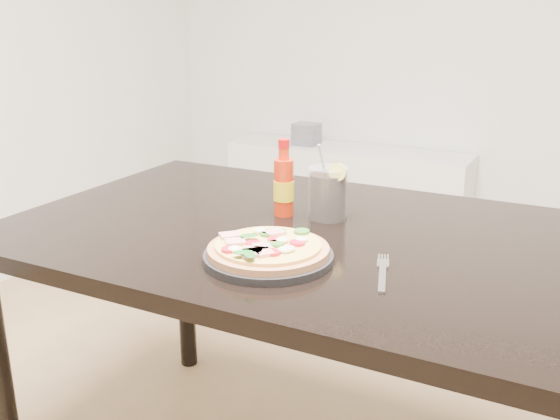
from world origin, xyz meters
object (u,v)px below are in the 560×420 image
at_px(dining_table, 303,261).
at_px(media_console, 346,190).
at_px(plate, 268,257).
at_px(fork, 383,271).
at_px(cola_cup, 328,194).
at_px(pizza, 268,248).
at_px(hot_sauce_bottle, 284,186).

distance_m(dining_table, media_console, 2.18).
distance_m(plate, fork, 0.23).
relative_size(cola_cup, fork, 1.01).
distance_m(pizza, media_console, 2.41).
relative_size(hot_sauce_bottle, media_console, 0.14).
relative_size(dining_table, fork, 7.57).
height_order(dining_table, plate, plate).
xyz_separation_m(dining_table, cola_cup, (0.02, 0.10, 0.14)).
bearing_deg(cola_cup, plate, -89.67).
distance_m(plate, cola_cup, 0.32).
height_order(plate, pizza, pizza).
bearing_deg(cola_cup, dining_table, -100.56).
xyz_separation_m(plate, cola_cup, (-0.00, 0.31, 0.05)).
height_order(cola_cup, fork, cola_cup).
height_order(pizza, hot_sauce_bottle, hot_sauce_bottle).
bearing_deg(dining_table, plate, -84.42).
bearing_deg(plate, fork, 11.39).
relative_size(fork, media_console, 0.13).
relative_size(pizza, media_console, 0.18).
distance_m(dining_table, hot_sauce_bottle, 0.20).
height_order(pizza, media_console, pizza).
xyz_separation_m(pizza, fork, (0.23, 0.05, -0.03)).
distance_m(plate, pizza, 0.02).
relative_size(dining_table, pizza, 5.59).
bearing_deg(plate, cola_cup, 90.33).
xyz_separation_m(fork, media_console, (-0.92, 2.20, -0.50)).
relative_size(plate, media_console, 0.19).
bearing_deg(pizza, cola_cup, 90.23).
bearing_deg(hot_sauce_bottle, pizza, -69.25).
xyz_separation_m(plate, media_console, (-0.69, 2.25, -0.51)).
distance_m(pizza, cola_cup, 0.32).
height_order(pizza, cola_cup, cola_cup).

